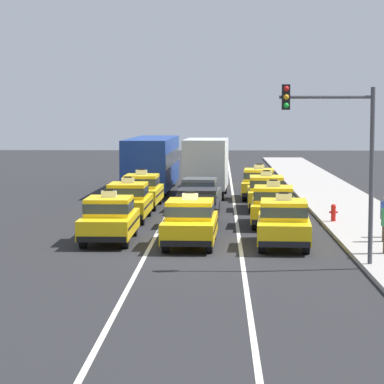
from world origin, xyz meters
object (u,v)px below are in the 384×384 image
Objects in this scene: taxi_left_nearest at (109,218)px; bus_left_fourth at (152,161)px; taxi_left_second at (128,201)px; sedan_center_second at (198,206)px; taxi_right_fourth at (259,183)px; taxi_center_nearest at (190,222)px; taxi_center_fifth at (209,172)px; taxi_right_nearest at (284,222)px; box_truck_center_fourth at (207,165)px; taxi_left_third at (142,190)px; fire_hydrant at (333,212)px; sedan_left_fifth at (163,167)px; traffic_light_pole at (340,143)px; taxi_right_third at (266,192)px; sedan_center_third at (200,193)px; taxi_right_second at (273,205)px.

taxi_left_nearest is 0.41× the size of bus_left_fourth.
taxi_left_second is (0.01, 6.33, 0.00)m from taxi_left_nearest.
sedan_center_second is 12.01m from taxi_right_fourth.
taxi_center_nearest is 25.52m from taxi_center_fifth.
sedan_center_second is 0.93× the size of taxi_right_nearest.
box_truck_center_fourth is 18.83m from taxi_right_nearest.
bus_left_fourth is (-0.21, 9.38, 0.94)m from taxi_left_third.
fire_hydrant is (5.54, -19.40, -0.33)m from taxi_center_fifth.
taxi_left_second is 0.98× the size of taxi_right_fourth.
taxi_right_nearest is (6.34, -31.10, 0.03)m from sedan_left_fifth.
taxi_right_fourth is at bearing -71.53° from taxi_center_fifth.
traffic_light_pole is (4.34, -29.79, 2.94)m from taxi_center_fifth.
taxi_left_second is at bearing -122.25° from taxi_right_fourth.
box_truck_center_fourth is 9.66× the size of fire_hydrant.
taxi_right_third is at bearing 114.91° from fire_hydrant.
bus_left_fourth is 27.24m from traffic_light_pole.
bus_left_fourth is 7.95m from taxi_right_fourth.
traffic_light_pole is (4.37, -22.78, 2.04)m from box_truck_center_fourth.
taxi_right_fourth is at bearing 94.00° from traffic_light_pole.
sedan_center_third is (-0.04, 5.80, 0.00)m from sedan_center_second.
taxi_left_second is 3.61m from sedan_center_second.
taxi_center_nearest is 0.99× the size of taxi_right_nearest.
taxi_left_second and taxi_left_third have the same top height.
taxi_right_third reaches higher than fire_hydrant.
sedan_left_fifth is 25.88m from sedan_center_second.
sedan_center_second is (3.11, -1.84, -0.03)m from taxi_left_second.
box_truck_center_fourth is (0.17, 13.16, 0.93)m from sedan_center_second.
taxi_center_nearest is (2.87, -12.39, 0.00)m from taxi_left_third.
bus_left_fourth is at bearing -90.24° from sedan_left_fifth.
taxi_left_third reaches higher than sedan_center_third.
box_truck_center_fourth is at bearing -75.10° from sedan_left_fifth.
sedan_center_third is at bearing 138.97° from fire_hydrant.
taxi_right_second is at bearing -90.15° from taxi_right_third.
fire_hydrant is (2.57, 0.44, -0.33)m from taxi_right_second.
taxi_center_nearest is (3.04, -31.04, 0.03)m from sedan_left_fifth.
sedan_left_fifth is 0.98× the size of sedan_center_third.
taxi_left_nearest reaches higher than fire_hydrant.
taxi_right_nearest is (6.30, -0.92, 0.00)m from taxi_left_nearest.
taxi_right_third is at bearing -88.70° from taxi_right_fourth.
sedan_left_fifth and sedan_center_third have the same top height.
taxi_left_third is 1.06× the size of sedan_left_fifth.
traffic_light_pole reaches higher than fire_hydrant.
taxi_center_nearest is 6.98m from traffic_light_pole.
taxi_right_third reaches higher than sedan_left_fifth.
taxi_right_third is (3.01, -6.88, -0.90)m from box_truck_center_fourth.
fire_hydrant is (8.94, -15.65, -1.27)m from bus_left_fourth.
sedan_center_second is at bearing 115.29° from traffic_light_pole.
sedan_center_third is 16.36m from traffic_light_pole.
taxi_left_third is 7.58m from taxi_right_fourth.
sedan_left_fifth is at bearing 104.90° from box_truck_center_fourth.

